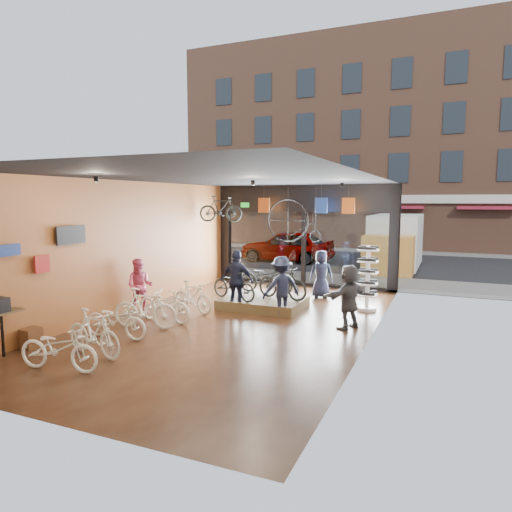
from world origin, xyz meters
The scene contains 35 objects.
ground_plane centered at (0.00, 0.00, -0.02)m, with size 7.00×12.00×0.04m, color black.
ceiling centered at (0.00, 0.00, 3.82)m, with size 7.00×12.00×0.04m, color black.
wall_left centered at (-3.52, 0.00, 1.90)m, with size 0.04×12.00×3.80m, color #A0602E.
wall_right centered at (3.52, 0.00, 1.90)m, with size 0.04×12.00×3.80m, color beige.
wall_back centered at (0.00, -6.02, 1.90)m, with size 7.00×0.04×3.80m, color beige.
storefront centered at (0.00, 6.00, 1.90)m, with size 7.00×0.26×3.80m, color black, non-canonical shape.
exit_sign centered at (-2.40, 5.88, 3.05)m, with size 0.35×0.06×0.18m, color #198C26.
street_road centered at (0.00, 15.00, -0.01)m, with size 30.00×18.00×0.02m, color black.
sidewalk_near centered at (0.00, 7.20, 0.06)m, with size 30.00×2.40×0.12m, color slate.
sidewalk_far centered at (0.00, 19.00, 0.06)m, with size 30.00×2.00×0.12m, color slate.
opposite_building centered at (0.00, 21.50, 7.00)m, with size 26.00×5.00×14.00m, color brown.
street_car centered at (-2.77, 12.00, 0.83)m, with size 1.97×4.90×1.67m, color gray.
box_truck centered at (2.76, 11.00, 1.27)m, with size 2.15×6.45×2.54m, color silver, non-canonical shape.
floor_bike_0 centered at (-1.64, -4.37, 0.44)m, with size 0.59×1.69×0.89m, color white.
floor_bike_1 centered at (-1.61, -3.47, 0.49)m, with size 0.46×1.64×0.99m, color white.
floor_bike_2 centered at (-2.03, -2.30, 0.44)m, with size 0.59×1.68×0.88m, color white.
floor_bike_3 centered at (-1.90, -1.35, 0.52)m, with size 0.49×1.73×1.04m, color white.
floor_bike_4 centered at (-1.85, -0.60, 0.47)m, with size 0.62×1.78×0.94m, color white.
floor_bike_5 centered at (-1.66, 0.56, 0.46)m, with size 0.43×1.53×0.92m, color white.
display_platform centered at (0.02, 1.88, 0.15)m, with size 2.40×1.80×0.30m, color #46371B.
display_bike_left centered at (-0.71, 1.36, 0.74)m, with size 0.59×1.69×0.89m, color #202625.
display_bike_mid centered at (0.59, 1.97, 0.81)m, with size 0.48×1.68×1.01m, color #202625.
display_bike_right centered at (-0.19, 2.61, 0.79)m, with size 0.65×1.86×0.98m, color #202625.
customer_1 centered at (-3.00, -0.10, 0.79)m, with size 0.77×0.60×1.58m, color #CC4C72.
customer_2 centered at (-0.54, 1.23, 0.90)m, with size 1.06×0.44×1.80m, color #161C33.
customer_3 centered at (0.86, 1.16, 0.85)m, with size 1.09×0.63×1.69m, color #161C33.
customer_4 centered at (1.24, 3.98, 0.80)m, with size 0.78×0.51×1.60m, color #161C33.
customer_5 centered at (2.84, 0.68, 0.82)m, with size 1.52×0.49×1.64m, color #3F3F44.
sunglasses_rack centered at (2.95, 2.82, 0.96)m, with size 0.57×0.47×1.93m, color white, non-canonical shape.
wall_merch centered at (-3.38, -3.50, 1.30)m, with size 0.40×2.40×2.60m, color navy, non-canonical shape.
penny_farthing centered at (0.28, 4.20, 2.50)m, with size 1.86×0.06×1.48m, color black, non-canonical shape.
hung_bike centered at (-2.62, 4.20, 2.93)m, with size 0.45×1.58×0.95m, color #202625.
jersey_left centered at (-1.32, 5.20, 3.05)m, with size 0.45×0.03×0.55m, color #CC5919.
jersey_mid centered at (0.87, 5.20, 3.05)m, with size 0.45×0.03×0.55m, color #1E3F99.
jersey_right centered at (1.84, 5.20, 3.05)m, with size 0.45×0.03×0.55m, color #CC5919.
Camera 1 is at (5.13, -10.62, 3.25)m, focal length 32.00 mm.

